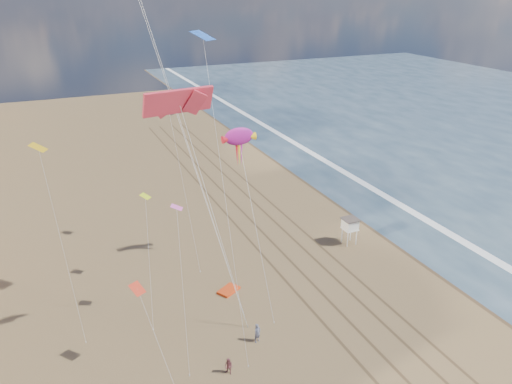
# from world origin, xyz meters

# --- Properties ---
(wet_sand) EXTENTS (260.00, 260.00, 0.00)m
(wet_sand) POSITION_xyz_m (19.00, 40.00, 0.00)
(wet_sand) COLOR #42301E
(wet_sand) RESTS_ON ground
(foam) EXTENTS (260.00, 260.00, 0.00)m
(foam) POSITION_xyz_m (23.20, 40.00, 0.00)
(foam) COLOR white
(foam) RESTS_ON ground
(tracks) EXTENTS (7.68, 120.00, 0.01)m
(tracks) POSITION_xyz_m (2.55, 30.00, 0.01)
(tracks) COLOR brown
(tracks) RESTS_ON ground
(lifeguard_stand) EXTENTS (1.89, 1.89, 3.42)m
(lifeguard_stand) POSITION_xyz_m (9.76, 26.89, 2.63)
(lifeguard_stand) COLOR white
(lifeguard_stand) RESTS_ON ground
(grounded_kite) EXTENTS (2.67, 2.39, 0.26)m
(grounded_kite) POSITION_xyz_m (-7.58, 23.17, 0.13)
(grounded_kite) COLOR #F24314
(grounded_kite) RESTS_ON ground
(show_kite) EXTENTS (3.84, 6.79, 18.95)m
(show_kite) POSITION_xyz_m (-3.81, 29.15, 14.77)
(show_kite) COLOR #AC1A8D
(show_kite) RESTS_ON ground
(kite_flyer_a) EXTENTS (0.79, 0.65, 1.87)m
(kite_flyer_a) POSITION_xyz_m (-8.03, 14.70, 0.94)
(kite_flyer_a) COLOR slate
(kite_flyer_a) RESTS_ON ground
(kite_flyer_b) EXTENTS (0.91, 0.94, 1.52)m
(kite_flyer_b) POSITION_xyz_m (-11.81, 11.97, 0.76)
(kite_flyer_b) COLOR #8C474C
(kite_flyer_b) RESTS_ON ground
(small_kites) EXTENTS (15.57, 21.37, 19.04)m
(small_kites) POSITION_xyz_m (-14.71, 24.45, 16.93)
(small_kites) COLOR blue
(small_kites) RESTS_ON ground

